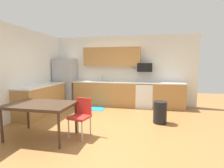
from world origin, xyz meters
name	(u,v)px	position (x,y,z in m)	size (l,w,h in m)	color
ground_plane	(104,127)	(0.00, 0.00, 0.00)	(12.00, 12.00, 0.00)	#9E6B38
wall_back	(120,71)	(0.00, 2.65, 1.35)	(5.80, 0.10, 2.70)	silver
wall_left	(12,73)	(-2.65, 0.00, 1.35)	(0.10, 5.80, 2.70)	silver
cabinet_run_back	(105,94)	(-0.54, 2.30, 0.45)	(2.42, 0.60, 0.90)	#AD7A42
cabinet_run_back_right	(168,96)	(1.83, 2.30, 0.45)	(1.13, 0.60, 0.90)	#AD7A42
cabinet_run_left	(42,100)	(-2.30, 0.80, 0.45)	(0.60, 2.00, 0.90)	#AD7A42
countertop_back	(119,82)	(0.00, 2.30, 0.92)	(4.80, 0.64, 0.04)	silver
countertop_left	(41,86)	(-2.30, 0.80, 0.92)	(0.64, 2.00, 0.04)	silver
upper_cabinets_back	(112,57)	(-0.30, 2.43, 1.90)	(2.20, 0.34, 0.70)	#AD7A42
refrigerator	(65,82)	(-2.18, 2.22, 0.90)	(0.76, 0.70, 1.80)	#9EA0A5
oven_range	(144,95)	(0.97, 2.30, 0.46)	(0.60, 0.60, 0.91)	white
microwave	(145,67)	(0.97, 2.40, 1.49)	(0.54, 0.36, 0.32)	black
sink_basin	(101,83)	(-0.69, 2.30, 0.88)	(0.48, 0.40, 0.14)	#A5A8AD
sink_faucet	(102,78)	(-0.69, 2.48, 1.04)	(0.02, 0.02, 0.24)	#B2B5BA
dining_table	(41,106)	(-1.21, -0.85, 0.70)	(1.40, 0.90, 0.76)	#422D1E
chair_near_table	(81,114)	(-0.37, -0.60, 0.50)	(0.48, 0.48, 0.85)	red
trash_bin	(160,112)	(1.42, 0.60, 0.30)	(0.36, 0.36, 0.60)	black
floor_mat	(94,109)	(-0.79, 1.65, 0.01)	(0.70, 0.50, 0.01)	#198CBF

